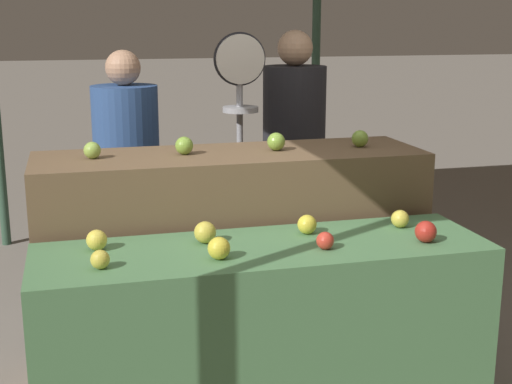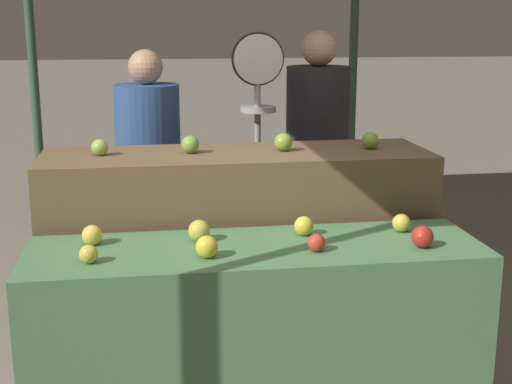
% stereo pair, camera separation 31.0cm
% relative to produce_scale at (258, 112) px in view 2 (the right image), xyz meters
% --- Properties ---
extents(display_counter_front, '(1.83, 0.55, 0.83)m').
position_rel_produce_scale_xyz_m(display_counter_front, '(-0.20, -1.25, -0.79)').
color(display_counter_front, '#4C7A4C').
rests_on(display_counter_front, ground_plane).
extents(display_counter_back, '(1.83, 0.55, 1.10)m').
position_rel_produce_scale_xyz_m(display_counter_back, '(-0.20, -0.65, -0.65)').
color(display_counter_back, brown).
rests_on(display_counter_back, ground_plane).
extents(apple_front_0, '(0.07, 0.07, 0.07)m').
position_rel_produce_scale_xyz_m(apple_front_0, '(-0.85, -1.36, -0.34)').
color(apple_front_0, gold).
rests_on(apple_front_0, display_counter_front).
extents(apple_front_1, '(0.09, 0.09, 0.09)m').
position_rel_produce_scale_xyz_m(apple_front_1, '(-0.41, -1.37, -0.33)').
color(apple_front_1, gold).
rests_on(apple_front_1, display_counter_front).
extents(apple_front_2, '(0.07, 0.07, 0.07)m').
position_rel_produce_scale_xyz_m(apple_front_2, '(0.02, -1.35, -0.34)').
color(apple_front_2, red).
rests_on(apple_front_2, display_counter_front).
extents(apple_front_3, '(0.09, 0.09, 0.09)m').
position_rel_produce_scale_xyz_m(apple_front_3, '(0.45, -1.37, -0.33)').
color(apple_front_3, '#AD281E').
rests_on(apple_front_3, display_counter_front).
extents(apple_front_4, '(0.08, 0.08, 0.08)m').
position_rel_produce_scale_xyz_m(apple_front_4, '(-0.85, -1.14, -0.33)').
color(apple_front_4, yellow).
rests_on(apple_front_4, display_counter_front).
extents(apple_front_5, '(0.09, 0.09, 0.09)m').
position_rel_produce_scale_xyz_m(apple_front_5, '(-0.42, -1.15, -0.33)').
color(apple_front_5, gold).
rests_on(apple_front_5, display_counter_front).
extents(apple_front_6, '(0.08, 0.08, 0.08)m').
position_rel_produce_scale_xyz_m(apple_front_6, '(0.02, -1.14, -0.33)').
color(apple_front_6, gold).
rests_on(apple_front_6, display_counter_front).
extents(apple_front_7, '(0.08, 0.08, 0.08)m').
position_rel_produce_scale_xyz_m(apple_front_7, '(0.44, -1.15, -0.34)').
color(apple_front_7, gold).
rests_on(apple_front_7, display_counter_front).
extents(apple_back_0, '(0.08, 0.08, 0.08)m').
position_rel_produce_scale_xyz_m(apple_back_0, '(-0.84, -0.64, -0.06)').
color(apple_back_0, '#8EB247').
rests_on(apple_back_0, display_counter_back).
extents(apple_back_1, '(0.08, 0.08, 0.08)m').
position_rel_produce_scale_xyz_m(apple_back_1, '(-0.42, -0.65, -0.06)').
color(apple_back_1, '#7AA338').
rests_on(apple_back_1, display_counter_back).
extents(apple_back_2, '(0.09, 0.09, 0.09)m').
position_rel_produce_scale_xyz_m(apple_back_2, '(0.02, -0.65, -0.06)').
color(apple_back_2, '#7AA338').
rests_on(apple_back_2, display_counter_back).
extents(apple_back_3, '(0.08, 0.08, 0.08)m').
position_rel_produce_scale_xyz_m(apple_back_3, '(0.45, -0.66, -0.06)').
color(apple_back_3, '#84AD3D').
rests_on(apple_back_3, display_counter_back).
extents(produce_scale, '(0.29, 0.20, 1.65)m').
position_rel_produce_scale_xyz_m(produce_scale, '(0.00, 0.00, 0.00)').
color(produce_scale, '#99999E').
rests_on(produce_scale, ground_plane).
extents(person_vendor_at_scale, '(0.53, 0.53, 1.65)m').
position_rel_produce_scale_xyz_m(person_vendor_at_scale, '(0.43, 0.35, -0.26)').
color(person_vendor_at_scale, '#2D2D38').
rests_on(person_vendor_at_scale, ground_plane).
extents(person_customer_left, '(0.40, 0.40, 1.54)m').
position_rel_produce_scale_xyz_m(person_customer_left, '(-0.61, 0.31, -0.33)').
color(person_customer_left, '#2D2D38').
rests_on(person_customer_left, ground_plane).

